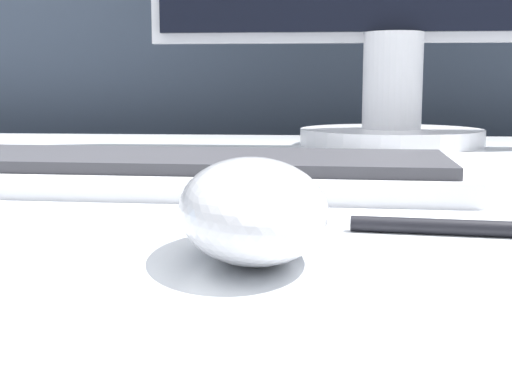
{
  "coord_description": "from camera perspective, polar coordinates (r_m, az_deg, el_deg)",
  "views": [
    {
      "loc": [
        0.03,
        -0.55,
        0.8
      ],
      "look_at": [
        -0.0,
        -0.22,
        0.75
      ],
      "focal_mm": 50.0,
      "sensor_mm": 36.0,
      "label": 1
    }
  ],
  "objects": [
    {
      "name": "partition_panel",
      "position": [
        1.18,
        3.7,
        2.01
      ],
      "size": [
        5.0,
        0.03,
        1.33
      ],
      "color": "#333D4C",
      "rests_on": "ground_plane"
    },
    {
      "name": "computer_mouse_near",
      "position": [
        0.3,
        -0.55,
        -1.33
      ],
      "size": [
        0.08,
        0.12,
        0.04
      ],
      "rotation": [
        0.0,
        0.0,
        0.17
      ],
      "color": "silver",
      "rests_on": "desk"
    },
    {
      "name": "keyboard",
      "position": [
        0.52,
        -5.75,
        1.64
      ],
      "size": [
        0.4,
        0.16,
        0.02
      ],
      "rotation": [
        0.0,
        0.0,
        -0.04
      ],
      "color": "white",
      "rests_on": "desk"
    },
    {
      "name": "pen",
      "position": [
        0.37,
        19.61,
        -2.84
      ],
      "size": [
        0.15,
        0.03,
        0.01
      ],
      "rotation": [
        0.0,
        0.0,
        -0.11
      ],
      "color": "black",
      "rests_on": "desk"
    }
  ]
}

